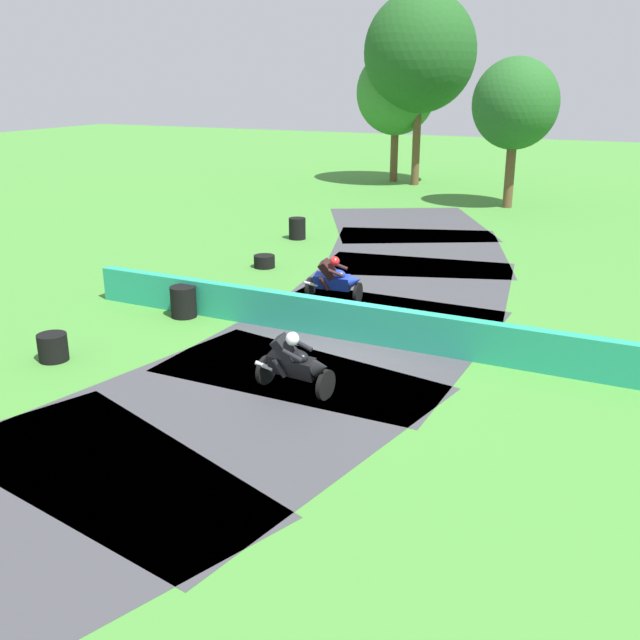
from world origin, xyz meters
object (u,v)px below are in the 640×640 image
at_px(motorcycle_lead_black, 295,363).
at_px(tire_stack_extra_a, 297,228).
at_px(tire_stack_far, 264,261).
at_px(motorcycle_chase_blue, 335,280).
at_px(tire_stack_mid_a, 53,347).
at_px(tire_stack_mid_b, 183,302).

bearing_deg(motorcycle_lead_black, tire_stack_extra_a, 116.80).
height_order(tire_stack_far, tire_stack_extra_a, tire_stack_extra_a).
distance_m(motorcycle_lead_black, motorcycle_chase_blue, 6.13).
xyz_separation_m(motorcycle_chase_blue, tire_stack_mid_a, (-3.78, -6.54, -0.33)).
bearing_deg(motorcycle_chase_blue, tire_stack_far, 145.47).
distance_m(tire_stack_mid_a, tire_stack_mid_b, 3.81).
xyz_separation_m(motorcycle_chase_blue, tire_stack_far, (-3.60, 2.48, -0.43)).
height_order(motorcycle_lead_black, tire_stack_extra_a, motorcycle_lead_black).
relative_size(tire_stack_mid_a, tire_stack_mid_b, 0.80).
bearing_deg(tire_stack_far, motorcycle_lead_black, -57.13).
bearing_deg(tire_stack_mid_a, motorcycle_chase_blue, 59.99).
relative_size(tire_stack_mid_a, tire_stack_far, 0.94).
bearing_deg(tire_stack_mid_b, tire_stack_mid_a, -102.00).
xyz_separation_m(motorcycle_lead_black, tire_stack_far, (-5.39, 8.34, -0.44)).
xyz_separation_m(tire_stack_mid_a, tire_stack_extra_a, (-0.83, 13.33, 0.10)).
bearing_deg(tire_stack_extra_a, motorcycle_chase_blue, -55.86).
xyz_separation_m(motorcycle_chase_blue, tire_stack_extra_a, (-4.60, 6.79, -0.23)).
relative_size(motorcycle_chase_blue, tire_stack_mid_a, 2.64).
relative_size(tire_stack_far, tire_stack_extra_a, 0.85).
bearing_deg(tire_stack_mid_b, tire_stack_far, 96.65).
bearing_deg(tire_stack_far, tire_stack_extra_a, 103.07).
bearing_deg(tire_stack_extra_a, tire_stack_mid_b, -80.44).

